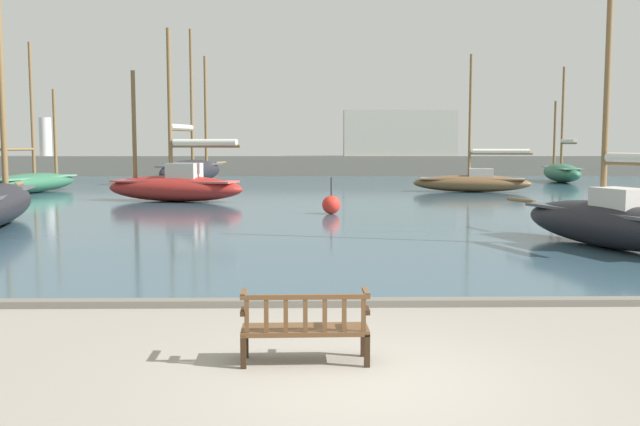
{
  "coord_description": "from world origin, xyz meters",
  "views": [
    {
      "loc": [
        -0.64,
        -8.1,
        2.76
      ],
      "look_at": [
        -0.34,
        10.0,
        1.0
      ],
      "focal_mm": 40.0,
      "sensor_mm": 36.0,
      "label": 1
    }
  ],
  "objects_px": {
    "park_bench": "(305,327)",
    "channel_buoy": "(331,205)",
    "sailboat_mid_starboard": "(175,184)",
    "sailboat_outer_starboard": "(562,171)",
    "sailboat_distant_harbor": "(192,169)",
    "sailboat_far_port": "(607,220)",
    "sailboat_centre_channel": "(33,181)",
    "sailboat_nearest_starboard": "(473,181)"
  },
  "relations": [
    {
      "from": "channel_buoy",
      "to": "sailboat_far_port",
      "type": "bearing_deg",
      "value": -52.29
    },
    {
      "from": "sailboat_mid_starboard",
      "to": "sailboat_outer_starboard",
      "type": "bearing_deg",
      "value": 34.41
    },
    {
      "from": "park_bench",
      "to": "sailboat_distant_harbor",
      "type": "bearing_deg",
      "value": 101.21
    },
    {
      "from": "sailboat_centre_channel",
      "to": "sailboat_distant_harbor",
      "type": "bearing_deg",
      "value": 51.21
    },
    {
      "from": "sailboat_outer_starboard",
      "to": "sailboat_nearest_starboard",
      "type": "distance_m",
      "value": 13.29
    },
    {
      "from": "sailboat_outer_starboard",
      "to": "sailboat_far_port",
      "type": "xyz_separation_m",
      "value": [
        -10.02,
        -31.44,
        -0.06
      ]
    },
    {
      "from": "sailboat_outer_starboard",
      "to": "sailboat_far_port",
      "type": "height_order",
      "value": "sailboat_outer_starboard"
    },
    {
      "from": "park_bench",
      "to": "sailboat_far_port",
      "type": "bearing_deg",
      "value": 50.52
    },
    {
      "from": "sailboat_mid_starboard",
      "to": "sailboat_centre_channel",
      "type": "distance_m",
      "value": 10.92
    },
    {
      "from": "sailboat_outer_starboard",
      "to": "sailboat_mid_starboard",
      "type": "xyz_separation_m",
      "value": [
        -24.0,
        -16.44,
        0.02
      ]
    },
    {
      "from": "sailboat_distant_harbor",
      "to": "sailboat_centre_channel",
      "type": "relative_size",
      "value": 1.38
    },
    {
      "from": "sailboat_nearest_starboard",
      "to": "sailboat_centre_channel",
      "type": "height_order",
      "value": "sailboat_centre_channel"
    },
    {
      "from": "park_bench",
      "to": "channel_buoy",
      "type": "xyz_separation_m",
      "value": [
        0.93,
        18.4,
        -0.03
      ]
    },
    {
      "from": "sailboat_centre_channel",
      "to": "sailboat_mid_starboard",
      "type": "bearing_deg",
      "value": -34.58
    },
    {
      "from": "park_bench",
      "to": "sailboat_distant_harbor",
      "type": "xyz_separation_m",
      "value": [
        -7.88,
        39.74,
        0.57
      ]
    },
    {
      "from": "sailboat_distant_harbor",
      "to": "sailboat_outer_starboard",
      "type": "distance_m",
      "value": 25.75
    },
    {
      "from": "park_bench",
      "to": "sailboat_nearest_starboard",
      "type": "xyz_separation_m",
      "value": [
        9.25,
        30.8,
        0.22
      ]
    },
    {
      "from": "sailboat_distant_harbor",
      "to": "park_bench",
      "type": "bearing_deg",
      "value": -78.79
    },
    {
      "from": "sailboat_distant_harbor",
      "to": "sailboat_mid_starboard",
      "type": "xyz_separation_m",
      "value": [
        1.72,
        -15.24,
        -0.16
      ]
    },
    {
      "from": "sailboat_distant_harbor",
      "to": "sailboat_far_port",
      "type": "height_order",
      "value": "sailboat_distant_harbor"
    },
    {
      "from": "channel_buoy",
      "to": "park_bench",
      "type": "bearing_deg",
      "value": -92.88
    },
    {
      "from": "sailboat_mid_starboard",
      "to": "sailboat_centre_channel",
      "type": "bearing_deg",
      "value": 145.42
    },
    {
      "from": "sailboat_mid_starboard",
      "to": "sailboat_far_port",
      "type": "distance_m",
      "value": 20.5
    },
    {
      "from": "sailboat_far_port",
      "to": "channel_buoy",
      "type": "relative_size",
      "value": 5.42
    },
    {
      "from": "sailboat_nearest_starboard",
      "to": "sailboat_centre_channel",
      "type": "xyz_separation_m",
      "value": [
        -24.39,
        -0.11,
        0.03
      ]
    },
    {
      "from": "sailboat_distant_harbor",
      "to": "sailboat_mid_starboard",
      "type": "bearing_deg",
      "value": -83.56
    },
    {
      "from": "sailboat_far_port",
      "to": "sailboat_centre_channel",
      "type": "distance_m",
      "value": 31.25
    },
    {
      "from": "sailboat_distant_harbor",
      "to": "sailboat_nearest_starboard",
      "type": "height_order",
      "value": "sailboat_distant_harbor"
    },
    {
      "from": "sailboat_mid_starboard",
      "to": "sailboat_centre_channel",
      "type": "xyz_separation_m",
      "value": [
        -8.99,
        6.2,
        -0.15
      ]
    },
    {
      "from": "park_bench",
      "to": "sailboat_mid_starboard",
      "type": "xyz_separation_m",
      "value": [
        -6.16,
        24.49,
        0.41
      ]
    },
    {
      "from": "park_bench",
      "to": "sailboat_distant_harbor",
      "type": "height_order",
      "value": "sailboat_distant_harbor"
    },
    {
      "from": "sailboat_distant_harbor",
      "to": "sailboat_far_port",
      "type": "bearing_deg",
      "value": -62.57
    },
    {
      "from": "sailboat_mid_starboard",
      "to": "sailboat_far_port",
      "type": "bearing_deg",
      "value": -47.03
    },
    {
      "from": "sailboat_outer_starboard",
      "to": "sailboat_nearest_starboard",
      "type": "height_order",
      "value": "sailboat_outer_starboard"
    },
    {
      "from": "park_bench",
      "to": "sailboat_distant_harbor",
      "type": "distance_m",
      "value": 40.51
    },
    {
      "from": "sailboat_far_port",
      "to": "channel_buoy",
      "type": "bearing_deg",
      "value": 127.71
    },
    {
      "from": "sailboat_distant_harbor",
      "to": "sailboat_outer_starboard",
      "type": "xyz_separation_m",
      "value": [
        25.72,
        1.19,
        -0.18
      ]
    },
    {
      "from": "sailboat_distant_harbor",
      "to": "channel_buoy",
      "type": "relative_size",
      "value": 8.04
    },
    {
      "from": "sailboat_nearest_starboard",
      "to": "sailboat_far_port",
      "type": "height_order",
      "value": "sailboat_far_port"
    },
    {
      "from": "sailboat_distant_harbor",
      "to": "sailboat_mid_starboard",
      "type": "distance_m",
      "value": 15.34
    },
    {
      "from": "park_bench",
      "to": "sailboat_outer_starboard",
      "type": "height_order",
      "value": "sailboat_outer_starboard"
    },
    {
      "from": "sailboat_distant_harbor",
      "to": "sailboat_mid_starboard",
      "type": "height_order",
      "value": "sailboat_distant_harbor"
    }
  ]
}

